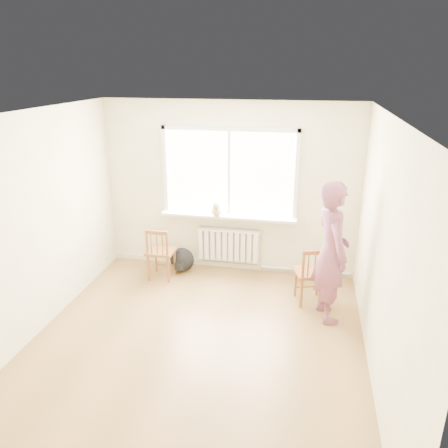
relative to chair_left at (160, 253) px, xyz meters
The scene contains 13 objects.
floor 1.93m from the chair_left, 59.01° to the right, with size 4.50×4.50×0.00m, color olive.
ceiling 2.95m from the chair_left, 59.01° to the right, with size 4.50×4.50×0.00m, color white.
back_wall 1.48m from the chair_left, 33.10° to the left, with size 4.00×0.01×2.70m, color #F0EAC0.
window 1.68m from the chair_left, 32.05° to the left, with size 2.12×0.05×1.42m.
windowsill 1.21m from the chair_left, 28.31° to the left, with size 2.15×0.22×0.04m, color white.
radiator 1.11m from the chair_left, 29.14° to the left, with size 1.00×0.12×0.55m.
heating_pipe 2.32m from the chair_left, 14.47° to the left, with size 0.04×0.04×1.40m, color silver.
baseboard 1.22m from the chair_left, 32.47° to the left, with size 4.00×0.03×0.08m, color beige.
chair_left is the anchor object (origin of this frame).
chair_right 2.33m from the chair_left, ahead, with size 0.52×0.51×0.86m.
person 2.64m from the chair_left, 13.71° to the right, with size 0.68×0.45×1.86m, color #CF4546.
cat 1.12m from the chair_left, 28.23° to the left, with size 0.22×0.43×0.29m.
backpack 0.47m from the chair_left, 53.38° to the left, with size 0.40×0.30×0.40m, color black.
Camera 1 is at (1.21, -4.26, 3.17)m, focal length 35.00 mm.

